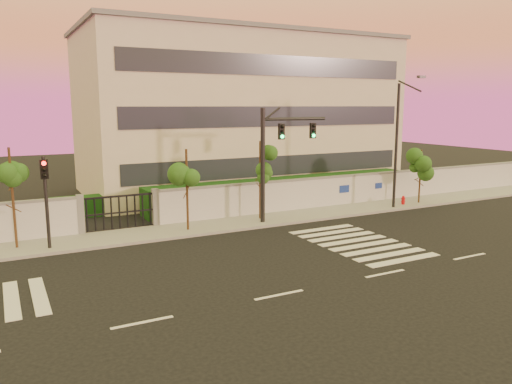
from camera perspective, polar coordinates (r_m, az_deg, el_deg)
ground at (r=18.43m, az=2.66°, el=-11.69°), size 120.00×120.00×0.00m
sidewalk at (r=27.55m, az=-8.45°, el=-4.29°), size 60.00×3.00×0.15m
perimeter_wall at (r=28.75m, az=-9.30°, el=-1.69°), size 60.00×0.36×2.20m
hedge_row at (r=31.68m, az=-9.04°, el=-1.07°), size 41.00×4.25×1.80m
institutional_building at (r=40.80m, az=-2.00°, el=9.01°), size 24.40×12.40×12.25m
road_markings at (r=20.97m, az=-6.40°, el=-8.99°), size 57.00×7.62×0.02m
street_tree_c at (r=25.63m, az=-26.17°, el=1.74°), size 1.47×1.17×4.88m
street_tree_d at (r=26.73m, az=-7.90°, el=2.36°), size 1.53×1.22×4.50m
street_tree_e at (r=29.10m, az=0.48°, el=3.39°), size 1.33×1.06×4.74m
street_tree_f at (r=35.90m, az=18.32°, el=3.03°), size 1.43×1.14×3.80m
traffic_signal_main at (r=28.54m, az=2.27°, el=4.70°), size 4.20×0.50×6.64m
traffic_signal_secondary at (r=24.97m, az=-22.91°, el=0.05°), size 0.35×0.34×4.49m
streetlight_east at (r=33.45m, az=15.97°, el=5.80°), size 0.51×2.05×8.53m
fire_hydrant at (r=35.22m, az=16.47°, el=-1.00°), size 0.29×0.28×0.74m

